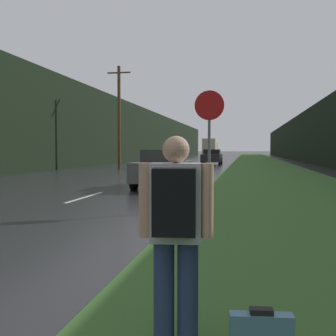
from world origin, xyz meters
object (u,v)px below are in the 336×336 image
object	(u,v)px
hitchhiker_with_backpack	(176,228)
car_passing_near	(163,168)
stop_sign	(209,136)
delivery_truck	(210,148)
car_passing_far	(212,157)

from	to	relation	value
hitchhiker_with_backpack	car_passing_near	bearing A→B (deg)	95.54
stop_sign	delivery_truck	size ratio (longest dim) A/B	0.41
car_passing_near	hitchhiker_with_backpack	bearing A→B (deg)	101.58
car_passing_near	delivery_truck	size ratio (longest dim) A/B	0.59
hitchhiker_with_backpack	car_passing_far	xyz separation A→B (m)	(-2.70, 37.15, -0.16)
hitchhiker_with_backpack	car_passing_near	distance (m)	13.47
car_passing_near	car_passing_far	xyz separation A→B (m)	(-0.00, 23.96, 0.01)
stop_sign	car_passing_far	size ratio (longest dim) A/B	0.65
car_passing_far	delivery_truck	bearing A→B (deg)	-84.93
delivery_truck	hitchhiker_with_backpack	bearing A→B (deg)	-85.37
hitchhiker_with_backpack	delivery_truck	distance (m)	76.43
hitchhiker_with_backpack	car_passing_near	world-z (taller)	hitchhiker_with_backpack
car_passing_near	car_passing_far	distance (m)	23.96
car_passing_near	stop_sign	bearing A→B (deg)	111.52
delivery_truck	stop_sign	bearing A→B (deg)	-85.21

